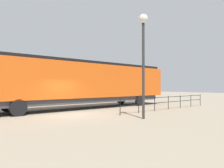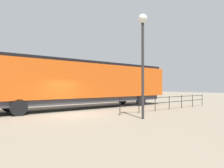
{
  "view_description": "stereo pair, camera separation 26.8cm",
  "coord_description": "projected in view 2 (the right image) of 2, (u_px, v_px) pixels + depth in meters",
  "views": [
    {
      "loc": [
        12.45,
        -6.77,
        1.92
      ],
      "look_at": [
        1.42,
        2.41,
        2.11
      ],
      "focal_mm": 32.79,
      "sensor_mm": 36.0,
      "label": 1
    },
    {
      "loc": [
        12.62,
        -6.56,
        1.92
      ],
      "look_at": [
        1.42,
        2.41,
        2.11
      ],
      "focal_mm": 32.79,
      "sensor_mm": 36.0,
      "label": 2
    }
  ],
  "objects": [
    {
      "name": "ground_plane",
      "position": [
        71.0,
        115.0,
        13.93
      ],
      "size": [
        120.0,
        120.0,
        0.0
      ],
      "primitive_type": "plane",
      "color": "gray"
    },
    {
      "name": "locomotive",
      "position": [
        89.0,
        82.0,
        18.5
      ],
      "size": [
        3.11,
        18.17,
        4.12
      ],
      "color": "#D15114",
      "rests_on": "ground_plane"
    },
    {
      "name": "lamp_post",
      "position": [
        143.0,
        42.0,
        12.24
      ],
      "size": [
        0.56,
        0.56,
        6.29
      ],
      "color": "#2D2D2D",
      "rests_on": "ground_plane"
    },
    {
      "name": "platform_fence",
      "position": [
        169.0,
        101.0,
        17.22
      ],
      "size": [
        0.05,
        11.05,
        1.14
      ],
      "color": "black",
      "rests_on": "ground_plane"
    }
  ]
}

